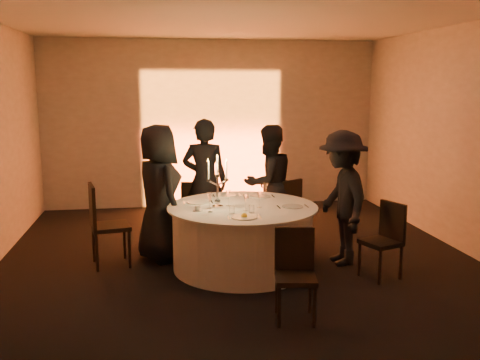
{
  "coord_description": "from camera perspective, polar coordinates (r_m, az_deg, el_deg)",
  "views": [
    {
      "loc": [
        -1.0,
        -6.16,
        2.2
      ],
      "look_at": [
        0.0,
        0.2,
        1.05
      ],
      "focal_mm": 40.0,
      "sensor_mm": 36.0,
      "label": 1
    }
  ],
  "objects": [
    {
      "name": "coffee_cup",
      "position": [
        6.16,
        -4.53,
        -3.04
      ],
      "size": [
        0.11,
        0.11,
        0.07
      ],
      "color": "white",
      "rests_on": "banquet_table"
    },
    {
      "name": "wall_back",
      "position": [
        9.74,
        -3.02,
        5.98
      ],
      "size": [
        7.0,
        0.0,
        7.0
      ],
      "primitive_type": "plane",
      "rotation": [
        1.57,
        0.0,
        0.0
      ],
      "color": "#B3ADA6",
      "rests_on": "floor"
    },
    {
      "name": "candelabra",
      "position": [
        6.3,
        -2.42,
        -0.95
      ],
      "size": [
        0.27,
        0.13,
        0.64
      ],
      "color": "silver",
      "rests_on": "banquet_table"
    },
    {
      "name": "wine_glass_d",
      "position": [
        6.84,
        2.78,
        -0.78
      ],
      "size": [
        0.07,
        0.07,
        0.19
      ],
      "color": "silver",
      "rests_on": "banquet_table"
    },
    {
      "name": "wine_glass_a",
      "position": [
        6.3,
        2.07,
        -1.73
      ],
      "size": [
        0.07,
        0.07,
        0.19
      ],
      "color": "silver",
      "rests_on": "banquet_table"
    },
    {
      "name": "guest_back_right",
      "position": [
        7.61,
        3.07,
        -0.3
      ],
      "size": [
        0.99,
        0.91,
        1.65
      ],
      "primitive_type": "imported",
      "rotation": [
        0.0,
        0.0,
        -2.69
      ],
      "color": "black",
      "rests_on": "floor"
    },
    {
      "name": "wall_right",
      "position": [
        7.38,
        24.0,
        3.81
      ],
      "size": [
        0.0,
        7.0,
        7.0
      ],
      "primitive_type": "plane",
      "rotation": [
        1.57,
        0.0,
        -1.57
      ],
      "color": "#B3ADA6",
      "rests_on": "floor"
    },
    {
      "name": "guest_back_left",
      "position": [
        7.47,
        -3.78,
        -0.12
      ],
      "size": [
        0.73,
        0.58,
        1.75
      ],
      "primitive_type": "imported",
      "rotation": [
        0.0,
        0.0,
        2.85
      ],
      "color": "black",
      "rests_on": "floor"
    },
    {
      "name": "wine_glass_b",
      "position": [
        6.08,
        -3.23,
        -2.17
      ],
      "size": [
        0.07,
        0.07,
        0.19
      ],
      "color": "silver",
      "rests_on": "banquet_table"
    },
    {
      "name": "wine_glass_e",
      "position": [
        6.38,
        -1.26,
        -1.57
      ],
      "size": [
        0.07,
        0.07,
        0.19
      ],
      "color": "silver",
      "rests_on": "banquet_table"
    },
    {
      "name": "plate_left",
      "position": [
        6.59,
        -4.49,
        -2.39
      ],
      "size": [
        0.36,
        0.27,
        0.01
      ],
      "color": "white",
      "rests_on": "banquet_table"
    },
    {
      "name": "plate_back_right",
      "position": [
        6.91,
        2.16,
        -1.76
      ],
      "size": [
        0.35,
        0.27,
        0.01
      ],
      "color": "white",
      "rests_on": "banquet_table"
    },
    {
      "name": "plate_front",
      "position": [
        5.84,
        0.46,
        -3.88
      ],
      "size": [
        0.36,
        0.28,
        0.08
      ],
      "color": "white",
      "rests_on": "banquet_table"
    },
    {
      "name": "wine_glass_c",
      "position": [
        6.25,
        -3.3,
        -1.82
      ],
      "size": [
        0.07,
        0.07,
        0.19
      ],
      "color": "silver",
      "rests_on": "banquet_table"
    },
    {
      "name": "chair_right",
      "position": [
        6.4,
        15.26,
        -5.76
      ],
      "size": [
        0.5,
        0.49,
        0.87
      ],
      "rotation": [
        0.0,
        0.0,
        -1.2
      ],
      "color": "black",
      "rests_on": "floor"
    },
    {
      "name": "uplighter_fixture",
      "position": [
        9.66,
        -2.76,
        -2.75
      ],
      "size": [
        0.25,
        0.12,
        0.1
      ],
      "primitive_type": "cube",
      "color": "black",
      "rests_on": "floor"
    },
    {
      "name": "wine_glass_f",
      "position": [
        6.14,
        0.6,
        -2.04
      ],
      "size": [
        0.07,
        0.07,
        0.19
      ],
      "color": "silver",
      "rests_on": "banquet_table"
    },
    {
      "name": "plate_back_left",
      "position": [
        6.98,
        -1.42,
        -1.64
      ],
      "size": [
        0.36,
        0.27,
        0.01
      ],
      "color": "white",
      "rests_on": "banquet_table"
    },
    {
      "name": "tumbler_b",
      "position": [
        6.06,
        1.25,
        -3.1
      ],
      "size": [
        0.07,
        0.07,
        0.09
      ],
      "primitive_type": "cylinder",
      "color": "silver",
      "rests_on": "banquet_table"
    },
    {
      "name": "guest_right",
      "position": [
        6.68,
        10.83,
        -1.88
      ],
      "size": [
        0.63,
        1.08,
        1.66
      ],
      "primitive_type": "imported",
      "rotation": [
        0.0,
        0.0,
        -1.56
      ],
      "color": "black",
      "rests_on": "floor"
    },
    {
      "name": "chair_back_right",
      "position": [
        7.7,
        5.01,
        -2.75
      ],
      "size": [
        0.53,
        0.53,
        0.88
      ],
      "rotation": [
        0.0,
        0.0,
        -2.55
      ],
      "color": "black",
      "rests_on": "floor"
    },
    {
      "name": "chair_left",
      "position": [
        6.72,
        -14.41,
        -4.17
      ],
      "size": [
        0.53,
        0.53,
        1.02
      ],
      "rotation": [
        0.0,
        0.0,
        1.78
      ],
      "color": "black",
      "rests_on": "floor"
    },
    {
      "name": "ceiling",
      "position": [
        6.29,
        0.3,
        17.42
      ],
      "size": [
        7.0,
        7.0,
        0.0
      ],
      "primitive_type": "plane",
      "rotation": [
        3.14,
        0.0,
        0.0
      ],
      "color": "silver",
      "rests_on": "wall_back"
    },
    {
      "name": "guest_left",
      "position": [
        6.75,
        -8.68,
        -1.41
      ],
      "size": [
        0.85,
        1.0,
        1.73
      ],
      "primitive_type": "imported",
      "rotation": [
        0.0,
        0.0,
        2.0
      ],
      "color": "black",
      "rests_on": "floor"
    },
    {
      "name": "chair_front",
      "position": [
        5.16,
        5.88,
        -9.4
      ],
      "size": [
        0.43,
        0.44,
        0.86
      ],
      "rotation": [
        0.0,
        0.0,
        -0.16
      ],
      "color": "black",
      "rests_on": "floor"
    },
    {
      "name": "banquet_table",
      "position": [
        6.5,
        0.27,
        -6.09
      ],
      "size": [
        1.8,
        1.8,
        0.77
      ],
      "color": "black",
      "rests_on": "floor"
    },
    {
      "name": "floor",
      "position": [
        6.62,
        0.27,
        -9.29
      ],
      "size": [
        7.0,
        7.0,
        0.0
      ],
      "primitive_type": "plane",
      "color": "black",
      "rests_on": "ground"
    },
    {
      "name": "tumbler_a",
      "position": [
        6.01,
        -0.87,
        -3.21
      ],
      "size": [
        0.07,
        0.07,
        0.09
      ],
      "primitive_type": "cylinder",
      "color": "silver",
      "rests_on": "banquet_table"
    },
    {
      "name": "plate_right",
      "position": [
        6.37,
        5.63,
        -2.83
      ],
      "size": [
        0.36,
        0.24,
        0.01
      ],
      "color": "white",
      "rests_on": "banquet_table"
    },
    {
      "name": "chair_back_left",
      "position": [
        7.68,
        -4.71,
        -2.88
      ],
      "size": [
        0.47,
        0.47,
        0.85
      ],
      "rotation": [
        0.0,
        0.0,
        2.83
      ],
      "color": "black",
      "rests_on": "floor"
    },
    {
      "name": "wall_front",
      "position": [
        2.93,
        11.3,
        -3.9
      ],
      "size": [
        7.0,
        0.0,
        7.0
      ],
      "primitive_type": "plane",
      "rotation": [
        -1.57,
        0.0,
        0.0
      ],
      "color": "#B3ADA6",
      "rests_on": "floor"
    }
  ]
}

